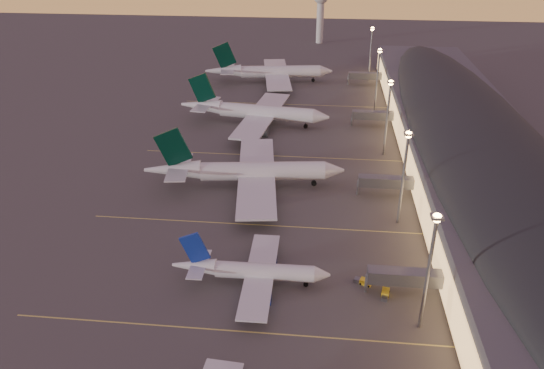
{
  "coord_description": "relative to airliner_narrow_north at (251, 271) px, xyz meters",
  "views": [
    {
      "loc": [
        15.29,
        -83.21,
        72.7
      ],
      "look_at": [
        2.0,
        45.0,
        7.0
      ],
      "focal_mm": 35.0,
      "sensor_mm": 36.0,
      "label": 1
    }
  ],
  "objects": [
    {
      "name": "baggage_tug_c",
      "position": [
        24.76,
        2.37,
        -2.7
      ],
      "size": [
        4.16,
        2.88,
        1.16
      ],
      "rotation": [
        0.0,
        0.0,
        -0.38
      ],
      "color": "yellow",
      "rests_on": "ground"
    },
    {
      "name": "terminal_building",
      "position": [
        60.89,
        62.05,
        5.55
      ],
      "size": [
        56.35,
        255.0,
        17.46
      ],
      "color": "#4E4E54",
      "rests_on": "ground"
    },
    {
      "name": "airliner_wide_mid",
      "position": [
        -12.79,
        99.62,
        1.65
      ],
      "size": [
        59.23,
        54.41,
        18.96
      ],
      "rotation": [
        0.0,
        0.0,
        -0.13
      ],
      "color": "silver",
      "rests_on": "ground"
    },
    {
      "name": "radar_tower",
      "position": [
        9.06,
        249.58,
        18.65
      ],
      "size": [
        9.0,
        9.0,
        32.5
      ],
      "color": "silver",
      "rests_on": "ground"
    },
    {
      "name": "lane_markings",
      "position": [
        -0.94,
        29.58,
        -3.22
      ],
      "size": [
        90.0,
        180.36,
        0.0
      ],
      "color": "#D8C659",
      "rests_on": "ground"
    },
    {
      "name": "airliner_wide_near",
      "position": [
        -8.13,
        46.36,
        1.66
      ],
      "size": [
        59.31,
        54.45,
        18.98
      ],
      "rotation": [
        0.0,
        0.0,
        0.12
      ],
      "color": "silver",
      "rests_on": "ground"
    },
    {
      "name": "airliner_narrow_north",
      "position": [
        0.0,
        0.0,
        0.0
      ],
      "size": [
        34.83,
        30.99,
        12.49
      ],
      "rotation": [
        0.0,
        0.0,
        0.01
      ],
      "color": "silver",
      "rests_on": "ground"
    },
    {
      "name": "ground",
      "position": [
        -0.94,
        -10.42,
        -3.23
      ],
      "size": [
        700.0,
        700.0,
        0.0
      ],
      "primitive_type": "plane",
      "color": "#43413E"
    },
    {
      "name": "light_masts",
      "position": [
        35.06,
        54.58,
        14.33
      ],
      "size": [
        2.2,
        217.2,
        25.9
      ],
      "color": "gray",
      "rests_on": "ground"
    },
    {
      "name": "airliner_wide_far",
      "position": [
        -12.88,
        157.32,
        1.84
      ],
      "size": [
        61.45,
        56.52,
        19.68
      ],
      "rotation": [
        0.0,
        0.0,
        0.14
      ],
      "color": "silver",
      "rests_on": "ground"
    },
    {
      "name": "baggage_tug_d",
      "position": [
        29.11,
        -1.54,
        -2.71
      ],
      "size": [
        2.21,
        4.0,
        1.13
      ],
      "rotation": [
        0.0,
        0.0,
        1.38
      ],
      "color": "yellow",
      "rests_on": "ground"
    }
  ]
}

